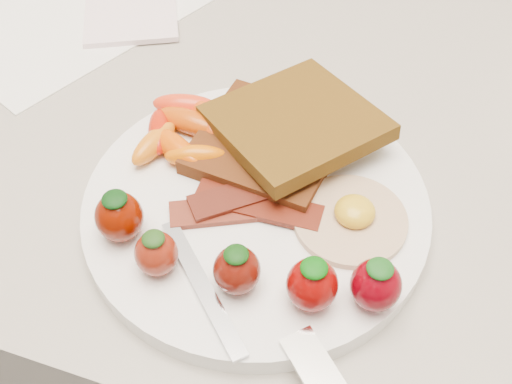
% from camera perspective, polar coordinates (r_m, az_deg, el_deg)
% --- Properties ---
extents(counter, '(2.00, 0.60, 0.90)m').
position_cam_1_polar(counter, '(0.96, 1.18, -12.27)').
color(counter, gray).
rests_on(counter, ground).
extents(plate, '(0.27, 0.27, 0.02)m').
position_cam_1_polar(plate, '(0.50, 0.00, -1.39)').
color(plate, white).
rests_on(plate, counter).
extents(toast_lower, '(0.12, 0.12, 0.01)m').
position_cam_1_polar(toast_lower, '(0.53, 1.06, 4.35)').
color(toast_lower, black).
rests_on(toast_lower, plate).
extents(toast_upper, '(0.17, 0.17, 0.03)m').
position_cam_1_polar(toast_upper, '(0.53, 3.51, 6.20)').
color(toast_upper, black).
rests_on(toast_upper, toast_lower).
extents(fried_egg, '(0.09, 0.09, 0.02)m').
position_cam_1_polar(fried_egg, '(0.49, 8.48, -2.26)').
color(fried_egg, beige).
rests_on(fried_egg, plate).
extents(bacon_strips, '(0.12, 0.09, 0.01)m').
position_cam_1_polar(bacon_strips, '(0.49, -0.69, -0.91)').
color(bacon_strips, '#501109').
rests_on(bacon_strips, plate).
extents(baby_carrots, '(0.09, 0.09, 0.02)m').
position_cam_1_polar(baby_carrots, '(0.54, -6.65, 5.43)').
color(baby_carrots, '#BC4406').
rests_on(baby_carrots, plate).
extents(strawberries, '(0.22, 0.05, 0.04)m').
position_cam_1_polar(strawberries, '(0.44, -1.27, -6.11)').
color(strawberries, '#5C0E00').
rests_on(strawberries, plate).
extents(fork, '(0.16, 0.11, 0.00)m').
position_cam_1_polar(fork, '(0.44, -0.48, -11.35)').
color(fork, silver).
rests_on(fork, plate).
extents(paper_sheet, '(0.30, 0.33, 0.00)m').
position_cam_1_polar(paper_sheet, '(0.75, -16.10, 15.46)').
color(paper_sheet, white).
rests_on(paper_sheet, counter).
extents(notepad, '(0.15, 0.17, 0.01)m').
position_cam_1_polar(notepad, '(0.73, -11.06, 16.11)').
color(notepad, white).
rests_on(notepad, paper_sheet).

